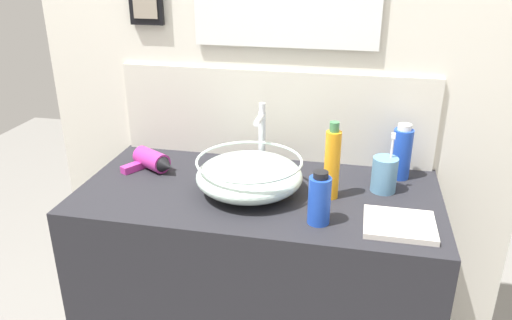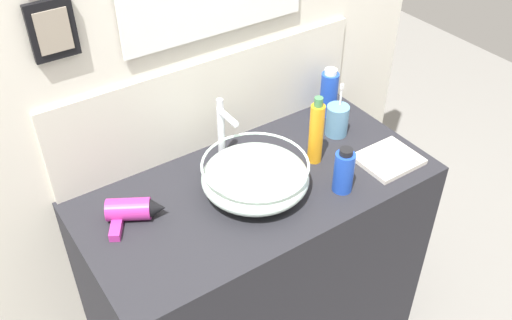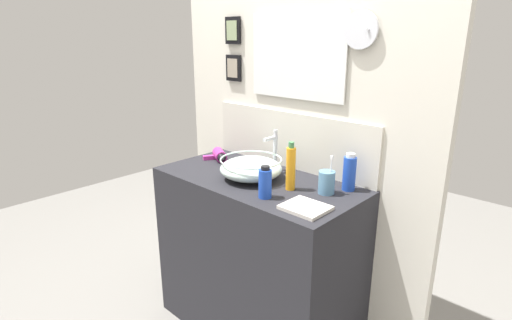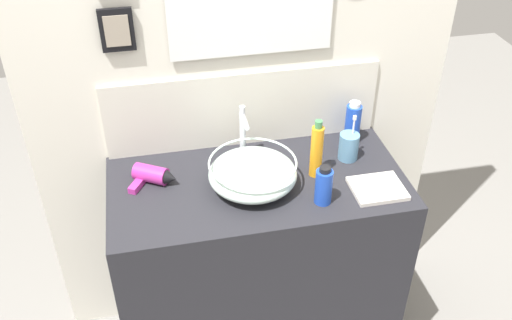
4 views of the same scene
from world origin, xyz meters
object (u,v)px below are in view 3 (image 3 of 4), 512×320
glass_bowl_sink (251,168)px  toothbrush_cup (327,182)px  hand_towel (305,208)px  hair_drier (219,156)px  soap_dispenser (349,173)px  spray_bottle (290,168)px  shampoo_bottle (265,183)px  faucet (274,148)px

glass_bowl_sink → toothbrush_cup: toothbrush_cup is taller
toothbrush_cup → hand_towel: size_ratio=0.99×
hair_drier → soap_dispenser: soap_dispenser is taller
glass_bowl_sink → spray_bottle: spray_bottle is taller
shampoo_bottle → spray_bottle: (0.02, 0.16, 0.04)m
glass_bowl_sink → toothbrush_cup: (0.40, 0.10, -0.00)m
shampoo_bottle → soap_dispenser: size_ratio=0.83×
spray_bottle → soap_dispenser: bearing=42.2°
shampoo_bottle → soap_dispenser: bearing=56.5°
glass_bowl_sink → faucet: (-0.00, 0.18, 0.07)m
hand_towel → faucet: bearing=145.6°
faucet → hair_drier: size_ratio=1.19×
glass_bowl_sink → faucet: faucet is taller
faucet → spray_bottle: 0.29m
hair_drier → soap_dispenser: size_ratio=1.05×
faucet → spray_bottle: size_ratio=0.96×
hair_drier → spray_bottle: 0.61m
glass_bowl_sink → soap_dispenser: 0.50m
faucet → hair_drier: (-0.35, -0.08, -0.10)m
shampoo_bottle → toothbrush_cup: bearing=53.2°
faucet → soap_dispenser: bearing=3.2°
toothbrush_cup → soap_dispenser: 0.13m
glass_bowl_sink → hand_towel: glass_bowl_sink is taller
hand_towel → spray_bottle: bearing=145.1°
faucet → soap_dispenser: faucet is taller
glass_bowl_sink → soap_dispenser: bearing=24.5°
glass_bowl_sink → hair_drier: glass_bowl_sink is taller
soap_dispenser → hand_towel: size_ratio=0.97×
toothbrush_cup → soap_dispenser: size_ratio=1.02×
faucet → hair_drier: faucet is taller
spray_bottle → shampoo_bottle: bearing=-97.4°
hand_towel → toothbrush_cup: bearing=100.2°
soap_dispenser → spray_bottle: bearing=-137.8°
glass_bowl_sink → shampoo_bottle: shampoo_bottle is taller
toothbrush_cup → spray_bottle: size_ratio=0.79×
faucet → shampoo_bottle: (0.22, -0.32, -0.06)m
glass_bowl_sink → spray_bottle: 0.25m
glass_bowl_sink → hand_towel: bearing=-15.2°
glass_bowl_sink → hand_towel: size_ratio=1.72×
spray_bottle → glass_bowl_sink: bearing=-176.1°
faucet → hand_towel: 0.55m
spray_bottle → hand_towel: 0.26m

